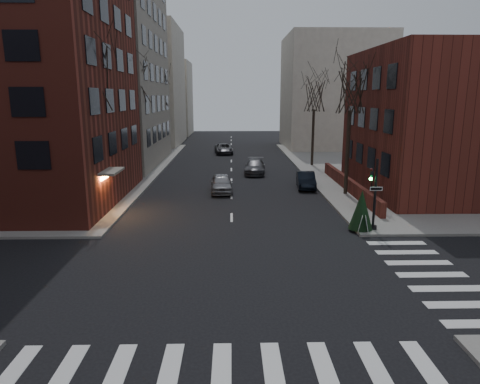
# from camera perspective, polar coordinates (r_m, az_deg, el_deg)

# --- Properties ---
(ground) EXTENTS (160.00, 160.00, 0.00)m
(ground) POSITION_cam_1_polar(r_m,az_deg,el_deg) (15.90, -1.07, -15.51)
(ground) COLOR black
(ground) RESTS_ON ground
(building_left_brick) EXTENTS (15.00, 15.00, 18.00)m
(building_left_brick) POSITION_cam_1_polar(r_m,az_deg,el_deg) (34.25, -28.97, 13.66)
(building_left_brick) COLOR maroon
(building_left_brick) RESTS_ON ground
(building_left_tan) EXTENTS (18.00, 18.00, 28.00)m
(building_left_tan) POSITION_cam_1_polar(r_m,az_deg,el_deg) (51.34, -21.76, 19.11)
(building_left_tan) COLOR gray
(building_left_tan) RESTS_ON ground
(building_right_brick) EXTENTS (12.00, 14.00, 11.00)m
(building_right_brick) POSITION_cam_1_polar(r_m,az_deg,el_deg) (36.96, 25.63, 8.35)
(building_right_brick) COLOR #5E221B
(building_right_brick) RESTS_ON ground
(low_wall_right) EXTENTS (0.35, 16.00, 1.00)m
(low_wall_right) POSITION_cam_1_polar(r_m,az_deg,el_deg) (34.97, 14.27, 0.99)
(low_wall_right) COLOR #5E221B
(low_wall_right) RESTS_ON sidewalk_far_right
(building_distant_la) EXTENTS (14.00, 16.00, 18.00)m
(building_distant_la) POSITION_cam_1_polar(r_m,az_deg,el_deg) (70.63, -13.83, 13.55)
(building_distant_la) COLOR beige
(building_distant_la) RESTS_ON ground
(building_distant_ra) EXTENTS (14.00, 14.00, 16.00)m
(building_distant_ra) POSITION_cam_1_polar(r_m,az_deg,el_deg) (65.74, 12.33, 12.84)
(building_distant_ra) COLOR beige
(building_distant_ra) RESTS_ON ground
(building_distant_lb) EXTENTS (10.00, 12.00, 14.00)m
(building_distant_lb) POSITION_cam_1_polar(r_m,az_deg,el_deg) (86.99, -10.00, 12.18)
(building_distant_lb) COLOR beige
(building_distant_lb) RESTS_ON ground
(traffic_signal) EXTENTS (0.76, 0.44, 4.00)m
(traffic_signal) POSITION_cam_1_polar(r_m,az_deg,el_deg) (24.97, 17.39, -0.86)
(traffic_signal) COLOR black
(traffic_signal) RESTS_ON sidewalk_far_right
(tree_left_a) EXTENTS (4.18, 4.18, 10.26)m
(tree_left_a) POSITION_cam_1_polar(r_m,az_deg,el_deg) (29.37, -19.19, 13.89)
(tree_left_a) COLOR #2D231C
(tree_left_a) RESTS_ON sidewalk_far_left
(tree_left_b) EXTENTS (4.40, 4.40, 10.80)m
(tree_left_b) POSITION_cam_1_polar(r_m,az_deg,el_deg) (40.99, -14.02, 14.29)
(tree_left_b) COLOR #2D231C
(tree_left_b) RESTS_ON sidewalk_far_left
(tree_left_c) EXTENTS (3.96, 3.96, 9.72)m
(tree_left_c) POSITION_cam_1_polar(r_m,az_deg,el_deg) (54.72, -10.71, 13.03)
(tree_left_c) COLOR #2D231C
(tree_left_c) RESTS_ON sidewalk_far_left
(tree_right_a) EXTENTS (3.96, 3.96, 9.72)m
(tree_right_a) POSITION_cam_1_polar(r_m,az_deg,el_deg) (33.20, 14.59, 13.19)
(tree_right_a) COLOR #2D231C
(tree_right_a) RESTS_ON sidewalk_far_right
(tree_right_b) EXTENTS (3.74, 3.74, 9.18)m
(tree_right_b) POSITION_cam_1_polar(r_m,az_deg,el_deg) (46.84, 9.89, 12.61)
(tree_right_b) COLOR #2D231C
(tree_right_b) RESTS_ON sidewalk_far_right
(streetlamp_near) EXTENTS (0.36, 0.36, 6.28)m
(streetlamp_near) POSITION_cam_1_polar(r_m,az_deg,el_deg) (37.07, -14.06, 7.26)
(streetlamp_near) COLOR black
(streetlamp_near) RESTS_ON sidewalk_far_left
(streetlamp_far) EXTENTS (0.36, 0.36, 6.28)m
(streetlamp_far) POSITION_cam_1_polar(r_m,az_deg,el_deg) (56.70, -9.61, 9.21)
(streetlamp_far) COLOR black
(streetlamp_far) RESTS_ON sidewalk_far_left
(parked_sedan) EXTENTS (1.74, 4.14, 1.33)m
(parked_sedan) POSITION_cam_1_polar(r_m,az_deg,el_deg) (35.97, 8.77, 1.58)
(parked_sedan) COLOR black
(parked_sedan) RESTS_ON ground
(car_lane_silver) EXTENTS (1.88, 4.27, 1.43)m
(car_lane_silver) POSITION_cam_1_polar(r_m,az_deg,el_deg) (34.07, -2.50, 1.18)
(car_lane_silver) COLOR gray
(car_lane_silver) RESTS_ON ground
(car_lane_gray) EXTENTS (2.36, 4.96, 1.40)m
(car_lane_gray) POSITION_cam_1_polar(r_m,az_deg,el_deg) (42.16, 2.00, 3.39)
(car_lane_gray) COLOR #3B3B40
(car_lane_gray) RESTS_ON ground
(car_lane_far) EXTENTS (2.70, 4.99, 1.33)m
(car_lane_far) POSITION_cam_1_polar(r_m,az_deg,el_deg) (57.00, -2.18, 5.79)
(car_lane_far) COLOR #3F3F44
(car_lane_far) RESTS_ON ground
(sandwich_board) EXTENTS (0.57, 0.68, 0.93)m
(sandwich_board) POSITION_cam_1_polar(r_m,az_deg,el_deg) (24.65, 16.15, -4.07)
(sandwich_board) COLOR white
(sandwich_board) RESTS_ON sidewalk_far_right
(evergreen_shrub) EXTENTS (1.75, 1.75, 2.24)m
(evergreen_shrub) POSITION_cam_1_polar(r_m,az_deg,el_deg) (24.97, 15.88, -2.28)
(evergreen_shrub) COLOR black
(evergreen_shrub) RESTS_ON sidewalk_far_right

